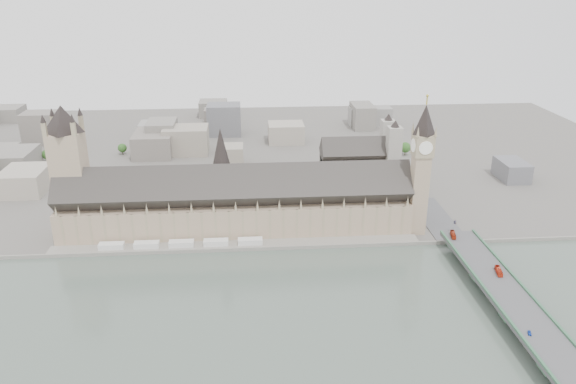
{
  "coord_description": "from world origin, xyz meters",
  "views": [
    {
      "loc": [
        9.99,
        -377.82,
        187.53
      ],
      "look_at": [
        41.39,
        40.49,
        23.33
      ],
      "focal_mm": 35.0,
      "sensor_mm": 36.0,
      "label": 1
    }
  ],
  "objects": [
    {
      "name": "red_bus_south",
      "position": [
        166.26,
        -76.95,
        11.92
      ],
      "size": [
        5.18,
        12.29,
        3.33
      ],
      "primitive_type": "imported",
      "rotation": [
        0.0,
        0.0,
        -0.2
      ],
      "color": "red",
      "rests_on": "westminster_bridge"
    },
    {
      "name": "westminster_bridge",
      "position": [
        162.0,
        -87.5,
        5.12
      ],
      "size": [
        25.0,
        325.0,
        10.25
      ],
      "primitive_type": "cube",
      "color": "#474749",
      "rests_on": "ground"
    },
    {
      "name": "park_trees",
      "position": [
        -10.0,
        60.0,
        7.5
      ],
      "size": [
        110.0,
        30.0,
        15.0
      ],
      "primitive_type": null,
      "color": "#1D4518",
      "rests_on": "ground"
    },
    {
      "name": "city_skyline_inland",
      "position": [
        0.0,
        245.0,
        19.0
      ],
      "size": [
        720.0,
        360.0,
        38.0
      ],
      "primitive_type": null,
      "color": "gray",
      "rests_on": "ground"
    },
    {
      "name": "car_blue",
      "position": [
        155.44,
        -140.42,
        10.95
      ],
      "size": [
        2.91,
        4.45,
        1.41
      ],
      "primitive_type": "imported",
      "rotation": [
        0.0,
        0.0,
        -0.33
      ],
      "color": "#1A40AB",
      "rests_on": "westminster_bridge"
    },
    {
      "name": "westminster_abbey",
      "position": [
        110.92,
        95.0,
        25.08
      ],
      "size": [
        68.0,
        36.0,
        64.0
      ],
      "color": "#9E978E",
      "rests_on": "ground"
    },
    {
      "name": "terrace_tents",
      "position": [
        -40.0,
        -7.0,
        4.0
      ],
      "size": [
        118.0,
        7.0,
        4.0
      ],
      "color": "silver",
      "rests_on": "river_terrace"
    },
    {
      "name": "bridge_parapets",
      "position": [
        162.0,
        -132.0,
        10.82
      ],
      "size": [
        25.0,
        235.0,
        1.15
      ],
      "primitive_type": null,
      "color": "#386648",
      "rests_on": "westminster_bridge"
    },
    {
      "name": "river_terrace",
      "position": [
        0.0,
        -7.5,
        1.0
      ],
      "size": [
        270.0,
        15.0,
        2.0
      ],
      "primitive_type": "cube",
      "color": "gray",
      "rests_on": "ground"
    },
    {
      "name": "victoria_tower",
      "position": [
        -122.0,
        26.0,
        55.2
      ],
      "size": [
        30.0,
        30.0,
        100.0
      ],
      "color": "tan",
      "rests_on": "ground"
    },
    {
      "name": "elizabeth_tower",
      "position": [
        138.0,
        8.0,
        58.09
      ],
      "size": [
        17.0,
        17.0,
        107.5
      ],
      "color": "tan",
      "rests_on": "ground"
    },
    {
      "name": "ground",
      "position": [
        0.0,
        0.0,
        0.0
      ],
      "size": [
        900.0,
        900.0,
        0.0
      ],
      "primitive_type": "plane",
      "color": "#595651",
      "rests_on": "ground"
    },
    {
      "name": "red_bus_north",
      "position": [
        155.89,
        -23.28,
        11.9
      ],
      "size": [
        5.22,
        12.17,
        3.3
      ],
      "primitive_type": "imported",
      "rotation": [
        0.0,
        0.0,
        -0.21
      ],
      "color": "#AA2E13",
      "rests_on": "westminster_bridge"
    },
    {
      "name": "palace_of_westminster",
      "position": [
        0.0,
        19.7,
        22.71
      ],
      "size": [
        265.0,
        40.73,
        55.44
      ],
      "color": "tan",
      "rests_on": "ground"
    },
    {
      "name": "car_approach",
      "position": [
        165.74,
        -0.02,
        10.96
      ],
      "size": [
        3.5,
        5.29,
        1.42
      ],
      "primitive_type": "imported",
      "rotation": [
        0.0,
        0.0,
        -0.34
      ],
      "color": "gray",
      "rests_on": "westminster_bridge"
    },
    {
      "name": "central_tower",
      "position": [
        -10.0,
        26.0,
        57.92
      ],
      "size": [
        13.0,
        13.0,
        48.0
      ],
      "color": "gray",
      "rests_on": "ground"
    },
    {
      "name": "embankment_wall",
      "position": [
        0.0,
        -15.0,
        1.5
      ],
      "size": [
        600.0,
        1.5,
        3.0
      ],
      "primitive_type": "cube",
      "color": "gray",
      "rests_on": "ground"
    }
  ]
}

